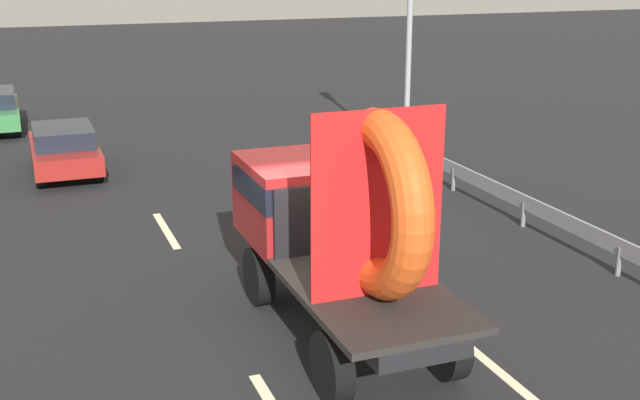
# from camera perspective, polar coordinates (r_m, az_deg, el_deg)

# --- Properties ---
(ground_plane) EXTENTS (120.00, 120.00, 0.00)m
(ground_plane) POSITION_cam_1_polar(r_m,az_deg,el_deg) (12.74, 0.91, -9.22)
(ground_plane) COLOR black
(flatbed_truck) EXTENTS (2.02, 5.29, 3.74)m
(flatbed_truck) POSITION_cam_1_polar(r_m,az_deg,el_deg) (12.31, 0.87, -1.37)
(flatbed_truck) COLOR black
(flatbed_truck) RESTS_ON ground_plane
(distant_sedan) EXTENTS (1.68, 3.91, 1.28)m
(distant_sedan) POSITION_cam_1_polar(r_m,az_deg,el_deg) (22.56, -17.67, 3.53)
(distant_sedan) COLOR black
(distant_sedan) RESTS_ON ground_plane
(traffic_light) EXTENTS (0.42, 0.36, 6.74)m
(traffic_light) POSITION_cam_1_polar(r_m,az_deg,el_deg) (22.88, 6.42, 13.62)
(traffic_light) COLOR gray
(traffic_light) RESTS_ON ground_plane
(guardrail) EXTENTS (0.10, 11.92, 0.71)m
(guardrail) POSITION_cam_1_polar(r_m,az_deg,el_deg) (18.96, 11.73, 1.03)
(guardrail) COLOR gray
(guardrail) RESTS_ON ground_plane
(lane_dash_left_far) EXTENTS (0.16, 2.44, 0.01)m
(lane_dash_left_far) POSITION_cam_1_polar(r_m,az_deg,el_deg) (17.45, -10.85, -2.12)
(lane_dash_left_far) COLOR beige
(lane_dash_left_far) RESTS_ON ground_plane
(lane_dash_right_near) EXTENTS (0.16, 2.42, 0.01)m
(lane_dash_right_near) POSITION_cam_1_polar(r_m,az_deg,el_deg) (11.58, 13.61, -12.57)
(lane_dash_right_near) COLOR beige
(lane_dash_right_near) RESTS_ON ground_plane
(lane_dash_right_far) EXTENTS (0.16, 2.44, 0.01)m
(lane_dash_right_far) POSITION_cam_1_polar(r_m,az_deg,el_deg) (18.48, -1.04, -0.72)
(lane_dash_right_far) COLOR beige
(lane_dash_right_far) RESTS_ON ground_plane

